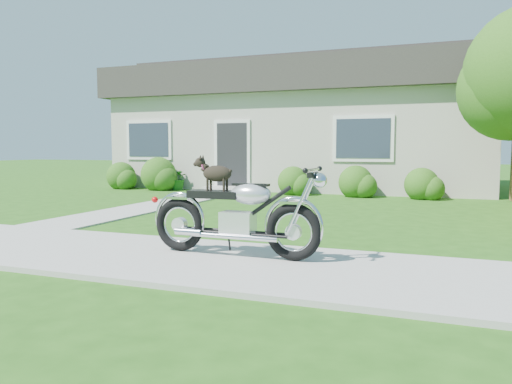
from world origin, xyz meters
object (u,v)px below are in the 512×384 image
Objects in this scene: potted_plant_right at (296,183)px; potted_plant_left at (176,178)px; motorcycle_with_dog at (237,213)px; house at (305,125)px.

potted_plant_left is at bearing 180.00° from potted_plant_right.
potted_plant_right is at bearing 102.53° from motorcycle_with_dog.
house is 19.03× the size of potted_plant_right.
house is at bearing 102.37° from motorcycle_with_dog.
potted_plant_left is at bearing -133.13° from house.
house is 12.09m from motorcycle_with_dog.
house is 16.10× the size of potted_plant_left.
motorcycle_with_dog is (2.40, -11.74, -1.60)m from house.
motorcycle_with_dog is at bearing -78.27° from potted_plant_right.
potted_plant_right is at bearing 0.00° from potted_plant_left.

